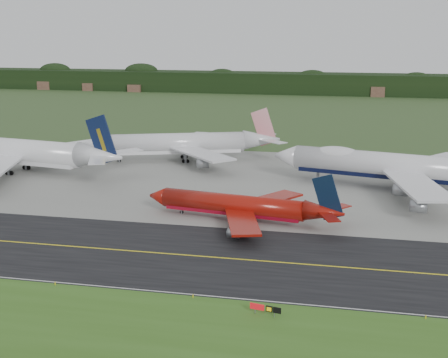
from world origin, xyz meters
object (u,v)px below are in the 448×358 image
jet_star_tail (184,144)px  taxiway_sign (265,308)px  jet_red_737 (243,206)px  jet_navy_gold (16,152)px  jet_ba_747 (401,167)px

jet_star_tail → taxiway_sign: (38.22, -95.69, -4.04)m
jet_red_737 → taxiway_sign: bearing=-75.6°
jet_red_737 → taxiway_sign: jet_red_737 is taller
jet_navy_gold → taxiway_sign: (78.20, -71.74, -4.57)m
jet_ba_747 → jet_red_737: 45.95m
jet_red_737 → taxiway_sign: 42.80m
jet_red_737 → taxiway_sign: size_ratio=9.50×
jet_navy_gold → taxiway_sign: jet_navy_gold is taller
jet_red_737 → jet_navy_gold: 74.08m
jet_ba_747 → jet_star_tail: bearing=160.0°
jet_red_737 → jet_navy_gold: bearing=155.8°
jet_red_737 → jet_navy_gold: jet_navy_gold is taller
jet_star_tail → taxiway_sign: jet_star_tail is taller
jet_star_tail → jet_red_737: bearing=-63.1°
jet_red_737 → jet_star_tail: jet_star_tail is taller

